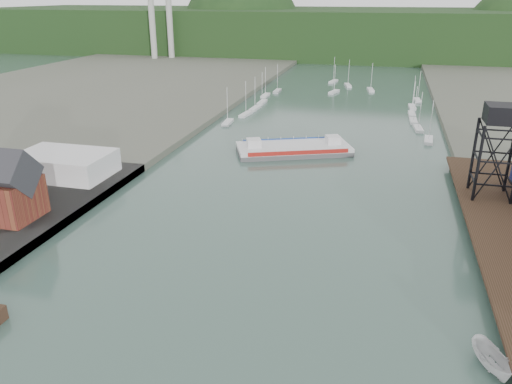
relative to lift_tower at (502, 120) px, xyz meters
The scene contains 7 objects.
white_shed 80.28m from the lift_tower, behind, with size 18.00×12.00×4.50m, color silver.
lift_tower is the anchor object (origin of this frame).
marina_sailboats 89.04m from the lift_tower, 113.46° to the left, with size 57.71×92.65×0.90m.
smokestacks 224.80m from the lift_tower, 128.94° to the left, with size 11.20×8.20×60.00m.
distant_hills 246.51m from the lift_tower, 99.10° to the left, with size 500.00×120.00×80.00m.
chain_ferry 47.39m from the lift_tower, 149.57° to the left, with size 28.32×19.90×3.79m.
motorboat 46.91m from the lift_tower, 98.12° to the right, with size 2.34×6.23×2.41m, color silver.
Camera 1 is at (16.02, -30.57, 35.13)m, focal length 35.00 mm.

